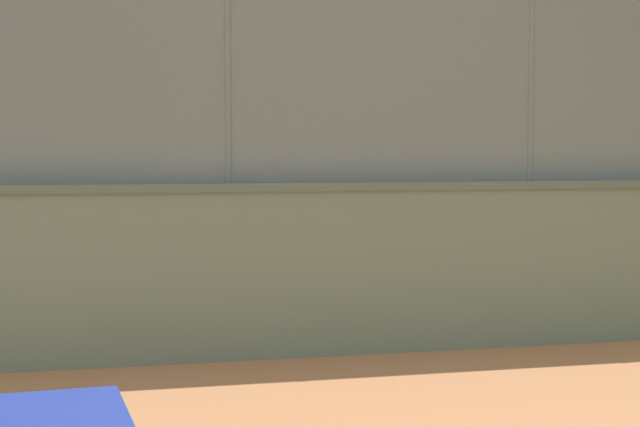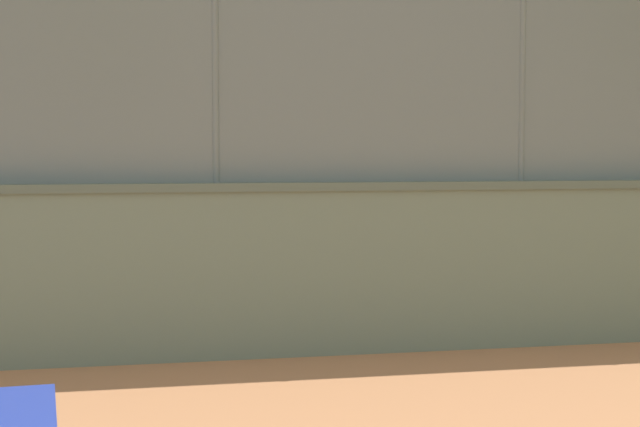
# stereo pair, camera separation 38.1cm
# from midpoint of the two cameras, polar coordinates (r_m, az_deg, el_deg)

# --- Properties ---
(ground_plane) EXTENTS (260.00, 260.00, 0.00)m
(ground_plane) POSITION_cam_midpoint_polar(r_m,az_deg,el_deg) (19.01, -4.14, -2.22)
(ground_plane) COLOR #B27247
(perimeter_wall) EXTENTS (28.09, 0.83, 1.65)m
(perimeter_wall) POSITION_cam_midpoint_polar(r_m,az_deg,el_deg) (9.56, 2.63, -3.04)
(perimeter_wall) COLOR slate
(perimeter_wall) RESTS_ON ground_plane
(fence_panel_on_wall) EXTENTS (27.59, 0.43, 1.96)m
(fence_panel_on_wall) POSITION_cam_midpoint_polar(r_m,az_deg,el_deg) (9.52, 2.66, 7.79)
(fence_panel_on_wall) COLOR slate
(fence_panel_on_wall) RESTS_ON perimeter_wall
(player_at_service_line) EXTENTS (1.00, 0.84, 1.71)m
(player_at_service_line) POSITION_cam_midpoint_polar(r_m,az_deg,el_deg) (16.98, -10.59, 0.47)
(player_at_service_line) COLOR black
(player_at_service_line) RESTS_ON ground_plane
(player_near_wall_returning) EXTENTS (0.82, 0.68, 1.53)m
(player_near_wall_returning) POSITION_cam_midpoint_polar(r_m,az_deg,el_deg) (15.04, 6.81, -0.38)
(player_near_wall_returning) COLOR #591919
(player_near_wall_returning) RESTS_ON ground_plane
(sports_ball) EXTENTS (0.21, 0.21, 0.21)m
(sports_ball) POSITION_cam_midpoint_polar(r_m,az_deg,el_deg) (16.28, -8.49, 1.96)
(sports_ball) COLOR white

